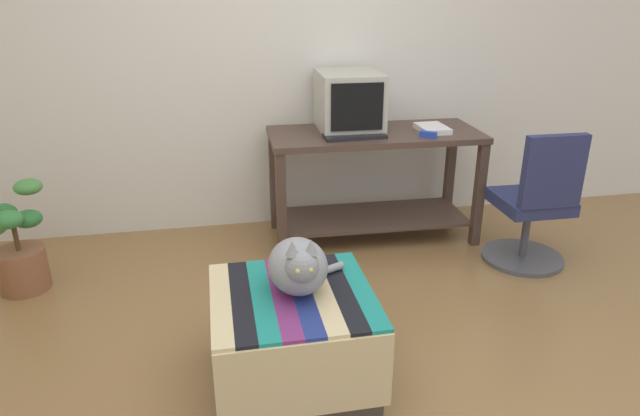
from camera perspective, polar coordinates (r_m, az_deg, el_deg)
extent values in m
plane|color=olive|center=(2.64, 3.89, -18.13)|extent=(14.00, 14.00, 0.00)
cube|color=silver|center=(4.05, -3.30, 16.29)|extent=(8.00, 0.10, 2.60)
cube|color=#4C382D|center=(3.58, -3.96, 0.03)|extent=(0.06, 0.06, 0.73)
cube|color=#4C382D|center=(3.93, 15.85, 1.24)|extent=(0.06, 0.06, 0.73)
cube|color=#4C382D|center=(4.38, 13.05, 3.63)|extent=(0.06, 0.06, 0.73)
cube|color=#4C382D|center=(4.07, -4.71, 2.73)|extent=(0.06, 0.06, 0.73)
cube|color=#4C382D|center=(4.01, 5.29, -0.89)|extent=(1.32, 0.54, 0.02)
cube|color=#4C382D|center=(3.82, 5.60, 7.43)|extent=(1.43, 0.64, 0.04)
cube|color=#BCB7A8|center=(3.87, 2.91, 8.15)|extent=(0.30, 0.34, 0.02)
cube|color=#BCB7A8|center=(3.83, 2.96, 10.81)|extent=(0.42, 0.49, 0.39)
cube|color=black|center=(3.60, 3.81, 10.20)|extent=(0.34, 0.02, 0.30)
cube|color=black|center=(3.65, 3.55, 7.30)|extent=(0.41, 0.16, 0.02)
cube|color=white|center=(3.89, 11.35, 7.94)|extent=(0.18, 0.26, 0.04)
cube|color=#4C4238|center=(2.58, -2.75, -13.13)|extent=(0.67, 0.63, 0.43)
cube|color=beige|center=(2.28, -1.42, -17.19)|extent=(0.70, 0.01, 0.34)
cube|color=beige|center=(2.44, -10.08, -9.45)|extent=(0.09, 0.68, 0.02)
cube|color=black|center=(2.44, -8.01, -9.30)|extent=(0.09, 0.68, 0.02)
cube|color=#1E897A|center=(2.45, -5.93, -9.14)|extent=(0.09, 0.68, 0.02)
cube|color=#7A2D6B|center=(2.45, -3.87, -8.96)|extent=(0.09, 0.68, 0.02)
cube|color=navy|center=(2.46, -1.83, -8.78)|extent=(0.09, 0.68, 0.02)
cube|color=beige|center=(2.48, 0.19, -8.58)|extent=(0.09, 0.68, 0.02)
cube|color=black|center=(2.49, 2.19, -8.38)|extent=(0.09, 0.68, 0.02)
cube|color=#1E897A|center=(2.51, 4.16, -8.17)|extent=(0.09, 0.68, 0.02)
ellipsoid|color=gray|center=(2.43, -2.26, -5.90)|extent=(0.26, 0.33, 0.23)
sphere|color=gray|center=(2.29, -1.84, -5.93)|extent=(0.14, 0.14, 0.14)
cylinder|color=gray|center=(2.57, -0.09, -6.60)|extent=(0.26, 0.14, 0.04)
cone|color=gray|center=(2.25, -2.85, -4.10)|extent=(0.06, 0.06, 0.06)
cone|color=gray|center=(2.26, -0.89, -3.95)|extent=(0.06, 0.06, 0.06)
sphere|color=#C6D151|center=(2.23, -2.23, -6.48)|extent=(0.02, 0.02, 0.02)
sphere|color=#C6D151|center=(2.24, -0.97, -6.38)|extent=(0.02, 0.02, 0.02)
cylinder|color=brown|center=(3.75, -27.96, -5.53)|extent=(0.28, 0.28, 0.26)
cylinder|color=brown|center=(3.68, -28.50, -2.75)|extent=(0.03, 0.03, 0.14)
ellipsoid|color=#2D7033|center=(3.62, -27.57, -0.99)|extent=(0.16, 0.15, 0.10)
ellipsoid|color=#4C8E42|center=(3.67, -27.57, 1.92)|extent=(0.16, 0.15, 0.09)
ellipsoid|color=#2D7033|center=(3.69, -29.68, -0.37)|extent=(0.18, 0.09, 0.10)
ellipsoid|color=#38843D|center=(3.53, -29.14, -1.03)|extent=(0.16, 0.13, 0.10)
cylinder|color=#4C4C51|center=(3.94, 19.83, -4.73)|extent=(0.52, 0.52, 0.03)
cylinder|color=#4C4C51|center=(3.86, 20.18, -2.28)|extent=(0.05, 0.05, 0.34)
cube|color=navy|center=(3.79, 20.59, 0.62)|extent=(0.43, 0.43, 0.08)
cube|color=navy|center=(3.55, 22.64, 3.42)|extent=(0.38, 0.07, 0.44)
cube|color=#2342B7|center=(3.72, 10.95, 7.36)|extent=(0.11, 0.10, 0.04)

